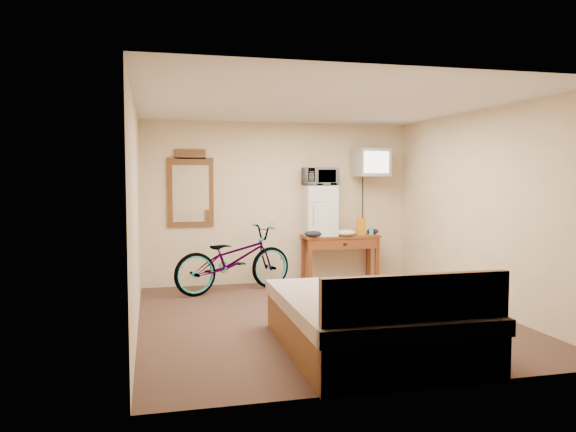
% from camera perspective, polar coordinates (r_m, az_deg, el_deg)
% --- Properties ---
extents(room, '(4.60, 4.64, 2.50)m').
position_cam_1_polar(room, '(6.56, 3.44, 0.40)').
color(room, '#4D3326').
rests_on(room, ground).
extents(desk, '(1.20, 0.48, 0.75)m').
position_cam_1_polar(desk, '(8.81, 5.40, -2.84)').
color(desk, brown).
rests_on(desk, floor).
extents(mini_fridge, '(0.50, 0.48, 0.78)m').
position_cam_1_polar(mini_fridge, '(8.71, 3.27, 0.55)').
color(mini_fridge, white).
rests_on(mini_fridge, desk).
extents(microwave, '(0.53, 0.38, 0.28)m').
position_cam_1_polar(microwave, '(8.69, 3.28, 4.03)').
color(microwave, white).
rests_on(microwave, mini_fridge).
extents(snack_bag, '(0.14, 0.10, 0.26)m').
position_cam_1_polar(snack_bag, '(8.87, 7.43, -1.08)').
color(snack_bag, orange).
rests_on(snack_bag, desk).
extents(blue_cup, '(0.07, 0.07, 0.12)m').
position_cam_1_polar(blue_cup, '(8.88, 8.46, -1.53)').
color(blue_cup, '#42A4E2').
rests_on(blue_cup, desk).
extents(cloth_cream, '(0.32, 0.25, 0.10)m').
position_cam_1_polar(cloth_cream, '(8.69, 5.90, -1.71)').
color(cloth_cream, white).
rests_on(cloth_cream, desk).
extents(cloth_dark_a, '(0.27, 0.20, 0.10)m').
position_cam_1_polar(cloth_dark_a, '(8.50, 2.56, -1.81)').
color(cloth_dark_a, black).
rests_on(cloth_dark_a, desk).
extents(cloth_dark_b, '(0.19, 0.16, 0.09)m').
position_cam_1_polar(cloth_dark_b, '(9.02, 8.59, -1.55)').
color(cloth_dark_b, black).
rests_on(cloth_dark_b, desk).
extents(crt_television, '(0.52, 0.60, 0.44)m').
position_cam_1_polar(crt_television, '(8.94, 8.46, 5.39)').
color(crt_television, black).
rests_on(crt_television, room).
extents(wall_mirror, '(0.68, 0.04, 1.16)m').
position_cam_1_polar(wall_mirror, '(8.55, -9.86, 2.69)').
color(wall_mirror, brown).
rests_on(wall_mirror, room).
extents(bicycle, '(1.92, 1.15, 0.95)m').
position_cam_1_polar(bicycle, '(8.14, -5.54, -4.38)').
color(bicycle, black).
rests_on(bicycle, floor).
extents(bed, '(1.67, 2.20, 0.90)m').
position_cam_1_polar(bed, '(5.46, 8.62, -10.57)').
color(bed, brown).
rests_on(bed, floor).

